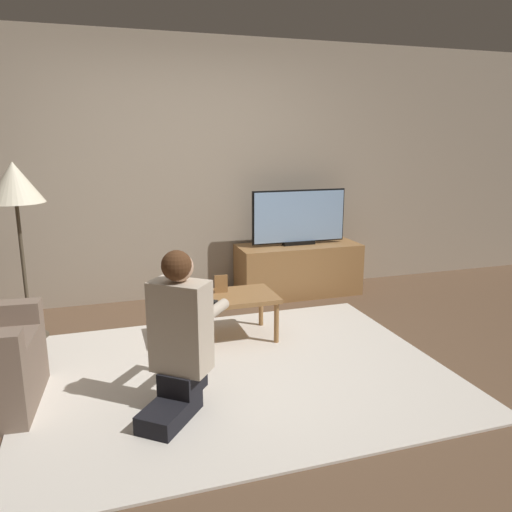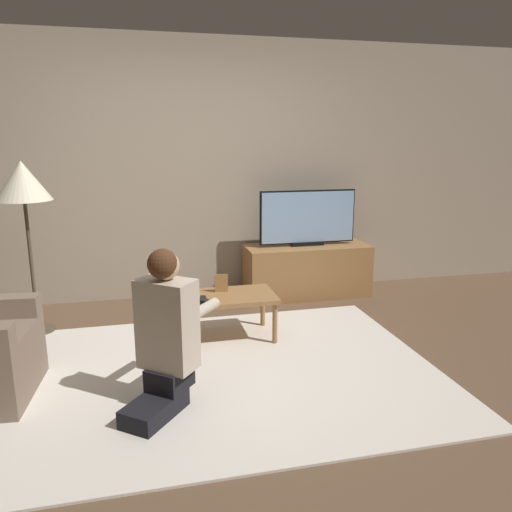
{
  "view_description": "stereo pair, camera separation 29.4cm",
  "coord_description": "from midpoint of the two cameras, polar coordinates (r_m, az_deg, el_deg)",
  "views": [
    {
      "loc": [
        -0.86,
        -3.12,
        1.63
      ],
      "look_at": [
        0.33,
        0.62,
        0.69
      ],
      "focal_mm": 35.0,
      "sensor_mm": 36.0,
      "label": 1
    },
    {
      "loc": [
        -0.58,
        -3.2,
        1.63
      ],
      "look_at": [
        0.33,
        0.62,
        0.69
      ],
      "focal_mm": 35.0,
      "sensor_mm": 36.0,
      "label": 2
    }
  ],
  "objects": [
    {
      "name": "ground_plane",
      "position": [
        3.63,
        -4.46,
        -13.33
      ],
      "size": [
        10.0,
        10.0,
        0.0
      ],
      "primitive_type": "plane",
      "color": "brown"
    },
    {
      "name": "wall_back",
      "position": [
        5.15,
        -9.77,
        9.53
      ],
      "size": [
        10.0,
        0.06,
        2.6
      ],
      "color": "tan",
      "rests_on": "ground_plane"
    },
    {
      "name": "rug",
      "position": [
        3.63,
        -4.47,
        -13.22
      ],
      "size": [
        2.9,
        2.23,
        0.02
      ],
      "color": "silver",
      "rests_on": "ground_plane"
    },
    {
      "name": "tv_stand",
      "position": [
        5.28,
        3.25,
        -1.56
      ],
      "size": [
        1.29,
        0.49,
        0.54
      ],
      "color": "olive",
      "rests_on": "ground_plane"
    },
    {
      "name": "tv",
      "position": [
        5.17,
        3.32,
        4.45
      ],
      "size": [
        1.01,
        0.08,
        0.57
      ],
      "color": "black",
      "rests_on": "tv_stand"
    },
    {
      "name": "coffee_table",
      "position": [
        4.07,
        -5.58,
        -5.16
      ],
      "size": [
        0.82,
        0.48,
        0.38
      ],
      "color": "olive",
      "rests_on": "ground_plane"
    },
    {
      "name": "floor_lamp",
      "position": [
        4.38,
        -27.62,
        6.73
      ],
      "size": [
        0.44,
        0.44,
        1.45
      ],
      "color": "#4C4233",
      "rests_on": "ground_plane"
    },
    {
      "name": "person_kneeling",
      "position": [
        3.04,
        -11.5,
        -8.82
      ],
      "size": [
        0.67,
        0.76,
        0.99
      ],
      "rotation": [
        0.0,
        0.0,
        2.47
      ],
      "color": "black",
      "rests_on": "rug"
    },
    {
      "name": "picture_frame",
      "position": [
        4.12,
        -6.07,
        -3.21
      ],
      "size": [
        0.11,
        0.01,
        0.15
      ],
      "color": "olive",
      "rests_on": "coffee_table"
    },
    {
      "name": "remote",
      "position": [
        3.93,
        -7.93,
        -5.08
      ],
      "size": [
        0.04,
        0.15,
        0.02
      ],
      "color": "black",
      "rests_on": "coffee_table"
    }
  ]
}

